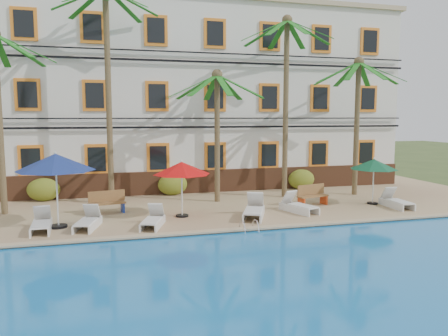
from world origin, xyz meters
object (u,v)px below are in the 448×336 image
object	(u,v)px
palm_c	(217,115)
pool_ladder	(249,230)
palm_d	(286,83)
lounger_e	(298,206)
palm_b	(108,67)
lounger_f	(396,201)
bench_left	(106,202)
umbrella_blue	(56,163)
lounger_a	(41,224)
lounger_b	(88,221)
palm_e	(357,105)
umbrella_green	(374,164)
lounger_d	(254,210)
bench_right	(312,195)
lounger_c	(153,220)
umbrella_red	(182,168)

from	to	relation	value
palm_c	pool_ladder	distance (m)	6.77
palm_d	pool_ladder	world-z (taller)	palm_d
lounger_e	palm_b	bearing A→B (deg)	152.55
lounger_f	bench_left	distance (m)	12.53
umbrella_blue	lounger_a	world-z (taller)	umbrella_blue
palm_c	lounger_b	world-z (taller)	palm_c
palm_d	lounger_a	distance (m)	12.69
palm_e	umbrella_green	distance (m)	3.68
palm_c	palm_e	bearing A→B (deg)	-0.41
lounger_a	lounger_e	size ratio (longest dim) A/B	0.93
palm_d	umbrella_blue	size ratio (longest dim) A/B	3.19
palm_e	lounger_e	distance (m)	6.97
palm_c	umbrella_green	bearing A→B (deg)	-20.14
bench_left	lounger_d	bearing A→B (deg)	-22.53
palm_c	palm_e	world-z (taller)	palm_e
bench_right	lounger_f	bearing A→B (deg)	-22.63
palm_c	lounger_a	size ratio (longest dim) A/B	3.44
palm_d	lounger_c	world-z (taller)	palm_d
lounger_a	pool_ladder	distance (m)	7.29
lounger_f	lounger_e	bearing A→B (deg)	176.91
umbrella_green	pool_ladder	xyz separation A→B (m)	(-6.94, -2.94, -1.82)
palm_d	palm_c	bearing A→B (deg)	-175.26
palm_b	bench_right	world-z (taller)	palm_b
pool_ladder	palm_d	bearing A→B (deg)	56.67
lounger_f	bench_right	distance (m)	3.67
lounger_c	lounger_f	xyz separation A→B (m)	(10.72, 0.65, 0.02)
umbrella_blue	lounger_f	distance (m)	14.19
lounger_b	umbrella_blue	bearing A→B (deg)	159.05
lounger_d	bench_right	xyz separation A→B (m)	(3.32, 1.65, 0.16)
umbrella_blue	pool_ladder	distance (m)	7.27
lounger_d	bench_left	size ratio (longest dim) A/B	1.36
palm_d	umbrella_red	world-z (taller)	palm_d
lounger_a	lounger_c	bearing A→B (deg)	-6.10
umbrella_green	lounger_a	world-z (taller)	umbrella_green
lounger_d	lounger_f	distance (m)	6.70
palm_d	lounger_e	world-z (taller)	palm_d
palm_c	lounger_c	size ratio (longest dim) A/B	3.44
lounger_d	bench_left	xyz separation A→B (m)	(-5.65, 2.34, 0.16)
umbrella_green	palm_b	bearing A→B (deg)	164.34
palm_c	umbrella_green	world-z (taller)	palm_c
umbrella_blue	lounger_b	size ratio (longest dim) A/B	1.52
palm_e	umbrella_blue	xyz separation A→B (m)	(-14.03, -3.21, -2.18)
umbrella_green	lounger_f	distance (m)	1.89
lounger_b	umbrella_red	bearing A→B (deg)	15.03
lounger_c	pool_ladder	size ratio (longest dim) A/B	2.40
lounger_c	lounger_e	distance (m)	6.21
palm_d	umbrella_green	distance (m)	5.68
lounger_b	lounger_f	bearing A→B (deg)	1.20
palm_e	lounger_d	size ratio (longest dim) A/B	3.27
umbrella_green	bench_right	world-z (taller)	umbrella_green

